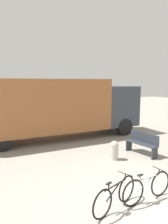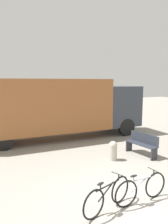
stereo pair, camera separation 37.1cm
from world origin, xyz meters
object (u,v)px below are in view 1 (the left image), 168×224
Objects in this scene: delivery_truck at (56,106)px; park_bench at (142,143)px; bollard_near_bench at (114,150)px; bicycle_middle at (147,187)px; bicycle_near at (115,195)px.

delivery_truck is 4.90m from park_bench.
delivery_truck is 4.41m from bollard_near_bench.
park_bench is at bearing 46.36° from bicycle_middle.
delivery_truck is at bearing 22.82° from park_bench.
delivery_truck reaches higher than bollard_near_bench.
delivery_truck is 5.90× the size of bicycle_near.
bicycle_near is at bearing -97.76° from delivery_truck.
park_bench is at bearing 20.44° from bicycle_near.
delivery_truck is 12.39× the size of bollard_near_bench.
bollard_near_bench is at bearing 67.43° from bicycle_middle.
park_bench is 0.96× the size of bicycle_near.
bicycle_middle is 2.21× the size of bollard_near_bench.
park_bench is at bearing -58.91° from delivery_truck.
delivery_truck is at bearing 102.96° from bollard_near_bench.
delivery_truck is at bearing 62.06° from bicycle_near.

